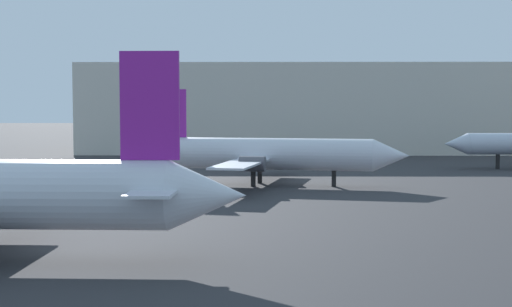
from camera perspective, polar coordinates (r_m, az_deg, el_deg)
airplane_far_left at (r=71.66m, az=0.68°, el=-0.03°), size 27.10×24.99×9.29m
terminal_building at (r=125.69m, az=5.61°, el=3.46°), size 80.18×24.62×14.23m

